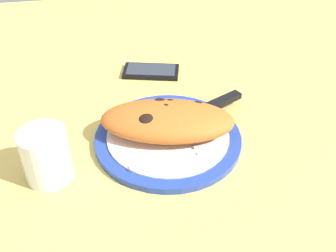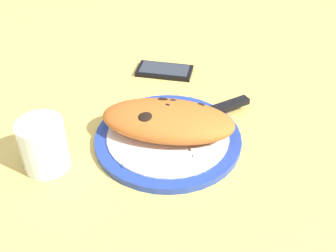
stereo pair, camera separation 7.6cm
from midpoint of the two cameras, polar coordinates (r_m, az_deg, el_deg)
ground_plane at (r=79.13cm, az=2.75°, el=-3.02°), size 150.00×150.00×3.00cm
plate at (r=77.67cm, az=2.80°, el=-1.76°), size 27.15×27.15×1.59cm
calzone at (r=76.06cm, az=2.86°, el=0.66°), size 26.33×16.64×5.34cm
fork at (r=72.56cm, az=4.41°, el=-4.16°), size 16.07×4.71×0.40cm
knife at (r=83.08cm, az=8.87°, el=1.93°), size 21.90×12.40×1.20cm
smartphone at (r=98.13cm, az=1.54°, el=7.48°), size 13.81×9.00×1.16cm
water_glass at (r=72.57cm, az=-13.68°, el=-3.01°), size 7.90×7.90×9.20cm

